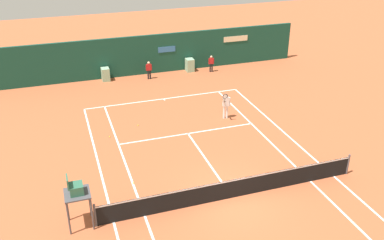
% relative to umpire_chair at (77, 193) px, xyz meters
% --- Properties ---
extents(ground_plane, '(80.00, 80.00, 0.01)m').
position_rel_umpire_chair_xyz_m(ground_plane, '(6.58, 0.29, -1.58)').
color(ground_plane, '#B25633').
extents(tennis_net, '(12.10, 0.10, 1.07)m').
position_rel_umpire_chair_xyz_m(tennis_net, '(6.58, -0.29, -1.07)').
color(tennis_net, '#4C4C51').
rests_on(tennis_net, ground_plane).
extents(sponsor_back_wall, '(25.00, 1.02, 3.04)m').
position_rel_umpire_chair_xyz_m(sponsor_back_wall, '(6.59, 16.69, -0.10)').
color(sponsor_back_wall, '#144233').
rests_on(sponsor_back_wall, ground_plane).
extents(umpire_chair, '(1.00, 1.00, 2.37)m').
position_rel_umpire_chair_xyz_m(umpire_chair, '(0.00, 0.00, 0.00)').
color(umpire_chair, '#47474C').
rests_on(umpire_chair, ground_plane).
extents(player_on_baseline, '(0.72, 0.68, 1.86)m').
position_rel_umpire_chair_xyz_m(player_on_baseline, '(9.39, 7.29, -0.61)').
color(player_on_baseline, white).
rests_on(player_on_baseline, ground_plane).
extents(ball_kid_left_post, '(0.46, 0.19, 1.37)m').
position_rel_umpire_chair_xyz_m(ball_kid_left_post, '(6.54, 15.46, -0.79)').
color(ball_kid_left_post, black).
rests_on(ball_kid_left_post, ground_plane).
extents(ball_kid_centre_post, '(0.44, 0.20, 1.33)m').
position_rel_umpire_chair_xyz_m(ball_kid_centre_post, '(11.56, 15.46, -0.82)').
color(ball_kid_centre_post, black).
rests_on(ball_kid_centre_post, ground_plane).
extents(tennis_ball_mid_court, '(0.07, 0.07, 0.07)m').
position_rel_umpire_chair_xyz_m(tennis_ball_mid_court, '(2.25, 7.11, -1.55)').
color(tennis_ball_mid_court, '#CCE033').
rests_on(tennis_ball_mid_court, ground_plane).
extents(tennis_ball_near_service_line, '(0.07, 0.07, 0.07)m').
position_rel_umpire_chair_xyz_m(tennis_ball_near_service_line, '(2.60, 2.19, -1.55)').
color(tennis_ball_near_service_line, '#CCE033').
rests_on(tennis_ball_near_service_line, ground_plane).
extents(tennis_ball_by_sideline, '(0.07, 0.07, 0.07)m').
position_rel_umpire_chair_xyz_m(tennis_ball_by_sideline, '(4.07, 8.00, -1.55)').
color(tennis_ball_by_sideline, '#CCE033').
rests_on(tennis_ball_by_sideline, ground_plane).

